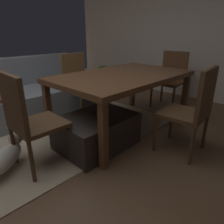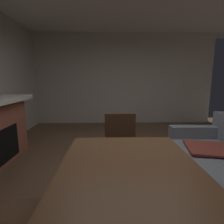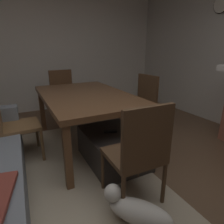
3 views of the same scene
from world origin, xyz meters
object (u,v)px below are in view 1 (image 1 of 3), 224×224
(ottoman_coffee_table, at_px, (97,131))
(small_dog, at_px, (6,156))
(dining_chair_south, at_px, (193,107))
(dining_chair_north, at_px, (78,80))
(couch, at_px, (20,97))
(potted_plant, at_px, (104,77))
(dining_chair_east, at_px, (171,76))
(tv_remote, at_px, (98,114))
(dining_table, at_px, (123,79))
(dining_chair_west, at_px, (29,118))

(ottoman_coffee_table, height_order, small_dog, ottoman_coffee_table)
(ottoman_coffee_table, relative_size, dining_chair_south, 0.91)
(dining_chair_north, relative_size, dining_chair_south, 1.00)
(couch, bearing_deg, dining_chair_south, -71.68)
(couch, height_order, dining_chair_south, dining_chair_south)
(potted_plant, bearing_deg, dining_chair_east, -87.19)
(dining_chair_south, height_order, potted_plant, dining_chair_south)
(couch, relative_size, ottoman_coffee_table, 2.69)
(dining_chair_east, bearing_deg, tv_remote, -176.49)
(dining_table, bearing_deg, dining_chair_east, 0.36)
(dining_table, height_order, small_dog, dining_table)
(dining_chair_east, bearing_deg, couch, 145.56)
(couch, xyz_separation_m, dining_chair_south, (0.78, -2.35, 0.22))
(couch, height_order, dining_table, couch)
(dining_chair_west, bearing_deg, tv_remote, -8.10)
(dining_chair_north, bearing_deg, potted_plant, 29.03)
(small_dog, bearing_deg, potted_plant, 28.56)
(ottoman_coffee_table, distance_m, dining_table, 0.77)
(ottoman_coffee_table, xyz_separation_m, small_dog, (-0.90, 0.27, -0.03))
(couch, relative_size, dining_chair_east, 2.45)
(ottoman_coffee_table, distance_m, small_dog, 0.94)
(dining_chair_south, bearing_deg, dining_chair_north, 90.33)
(couch, xyz_separation_m, dining_chair_east, (2.04, -1.40, 0.22))
(ottoman_coffee_table, relative_size, dining_chair_west, 0.91)
(dining_chair_west, bearing_deg, small_dog, 143.90)
(dining_table, relative_size, dining_chair_west, 1.90)
(dining_table, distance_m, dining_chair_east, 1.28)
(tv_remote, distance_m, dining_chair_east, 1.82)
(small_dog, bearing_deg, dining_chair_east, -2.93)
(dining_chair_east, distance_m, small_dog, 2.78)
(couch, relative_size, dining_table, 1.29)
(ottoman_coffee_table, relative_size, small_dog, 1.69)
(dining_table, distance_m, dining_chair_south, 0.95)
(dining_table, relative_size, dining_chair_south, 1.90)
(dining_chair_east, bearing_deg, dining_chair_west, -179.87)
(couch, xyz_separation_m, potted_plant, (1.96, 0.19, -0.00))
(ottoman_coffee_table, height_order, dining_chair_south, dining_chair_south)
(ottoman_coffee_table, distance_m, dining_chair_south, 1.06)
(dining_table, distance_m, dining_chair_north, 0.95)
(ottoman_coffee_table, xyz_separation_m, dining_chair_north, (0.58, 1.06, 0.34))
(small_dog, bearing_deg, dining_chair_west, -36.10)
(tv_remote, xyz_separation_m, small_dog, (-0.94, 0.25, -0.22))
(dining_table, bearing_deg, potted_plant, 53.27)
(dining_chair_south, distance_m, small_dog, 1.87)
(small_dog, bearing_deg, couch, 60.77)
(tv_remote, height_order, dining_chair_south, dining_chair_south)
(dining_chair_west, height_order, potted_plant, dining_chair_west)
(small_dog, bearing_deg, dining_table, -5.75)
(tv_remote, distance_m, dining_chair_south, 1.00)
(couch, bearing_deg, dining_table, -61.37)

